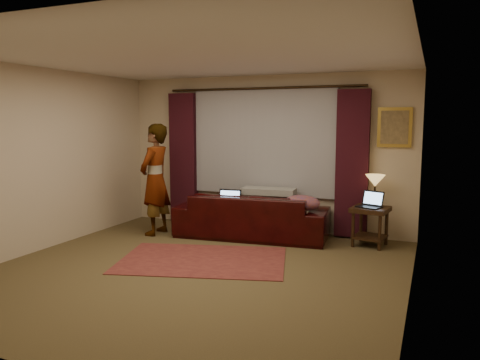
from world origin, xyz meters
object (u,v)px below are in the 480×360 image
(laptop_table, at_px, (369,200))
(laptop_sofa, at_px, (227,199))
(person, at_px, (155,180))
(tiffany_lamp, at_px, (375,190))
(end_table, at_px, (370,227))
(sofa, at_px, (252,207))

(laptop_table, bearing_deg, laptop_sofa, -150.13)
(laptop_sofa, bearing_deg, person, -174.43)
(tiffany_lamp, relative_size, laptop_table, 1.31)
(end_table, bearing_deg, person, -169.90)
(laptop_sofa, xyz_separation_m, end_table, (2.16, 0.35, -0.32))
(sofa, distance_m, end_table, 1.83)
(end_table, bearing_deg, laptop_sofa, -170.74)
(sofa, distance_m, laptop_sofa, 0.41)
(sofa, xyz_separation_m, tiffany_lamp, (1.85, 0.31, 0.33))
(end_table, distance_m, person, 3.44)
(sofa, distance_m, tiffany_lamp, 1.91)
(end_table, xyz_separation_m, tiffany_lamp, (0.03, 0.15, 0.53))
(sofa, distance_m, person, 1.63)
(laptop_table, bearing_deg, tiffany_lamp, 96.17)
(laptop_sofa, distance_m, person, 1.23)
(person, bearing_deg, tiffany_lamp, 101.65)
(sofa, xyz_separation_m, laptop_sofa, (-0.34, -0.19, 0.13))
(sofa, bearing_deg, laptop_table, 177.84)
(sofa, height_order, laptop_table, sofa)
(tiffany_lamp, xyz_separation_m, person, (-3.37, -0.74, 0.08))
(sofa, height_order, end_table, sofa)
(sofa, bearing_deg, person, 10.04)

